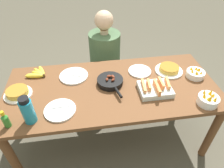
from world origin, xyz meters
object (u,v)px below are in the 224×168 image
Objects in this scene: frittata_plate_side at (169,69)px; hot_sauce_bottle at (6,120)px; frittata_plate_center at (18,93)px; person_figure at (105,65)px; empty_plate_near_front at (74,76)px; water_bottle at (28,111)px; banana_bunch at (38,74)px; fruit_bowl_citrus at (195,73)px; fruit_bowl_mango at (208,100)px; skillet at (110,81)px; melon_tray at (155,88)px; empty_plate_far_right at (140,71)px; empty_plate_far_left at (60,110)px.

frittata_plate_side is 1.79× the size of hot_sauce_bottle.
frittata_plate_center is 1.11m from person_figure.
empty_plate_near_front is 0.59m from water_bottle.
banana_bunch is at bearing -147.52° from person_figure.
fruit_bowl_citrus is at bearing -41.02° from person_figure.
fruit_bowl_mango is 1.37m from water_bottle.
fruit_bowl_citrus is (1.46, -0.23, 0.01)m from banana_bunch.
banana_bunch is 0.56× the size of skillet.
melon_tray reaches higher than empty_plate_near_front.
melon_tray is at bearing -130.67° from frittata_plate_side.
hot_sauce_bottle is (-0.79, -0.36, 0.04)m from skillet.
frittata_plate_side is 0.91m from empty_plate_near_front.
melon_tray is 1.04× the size of frittata_plate_side.
fruit_bowl_citrus is 1.13× the size of hot_sauce_bottle.
hot_sauce_bottle is (-0.47, -0.52, 0.06)m from empty_plate_near_front.
empty_plate_far_right is at bearing 99.26° from skillet.
banana_bunch is 0.87× the size of water_bottle.
hot_sauce_bottle reaches higher than frittata_plate_center.
empty_plate_far_right is (1.09, 0.17, -0.02)m from frittata_plate_center.
person_figure is (0.66, 0.99, -0.36)m from water_bottle.
melon_tray reaches higher than empty_plate_far_right.
skillet is 0.51m from empty_plate_far_left.
melon_tray is at bearing 9.85° from hot_sauce_bottle.
empty_plate_far_left is at bearing -65.23° from banana_bunch.
empty_plate_near_front is at bearing 155.33° from melon_tray.
frittata_plate_side is at bearing 18.52° from hot_sauce_bottle.
fruit_bowl_mango is 0.98× the size of fruit_bowl_citrus.
person_figure reaches higher than banana_bunch.
empty_plate_far_right is at bearing 130.76° from fruit_bowl_mango.
frittata_plate_side is at bearing 5.64° from frittata_plate_center.
melon_tray is 0.40m from skillet.
hot_sauce_bottle is (-0.36, -0.09, 0.06)m from empty_plate_far_left.
empty_plate_near_front is at bearing -130.53° from skillet.
water_bottle reaches higher than melon_tray.
person_figure reaches higher than fruit_bowl_mango.
water_bottle is 1.25m from person_figure.
banana_bunch is 0.90× the size of empty_plate_far_right.
fruit_bowl_citrus is 1.63m from hot_sauce_bottle.
melon_tray is at bearing 9.87° from water_bottle.
frittata_plate_center is 1.40× the size of fruit_bowl_mango.
melon_tray is at bearing -20.65° from banana_bunch.
frittata_plate_side is at bearing 49.33° from melon_tray.
hot_sauce_bottle is (-0.13, -0.58, 0.04)m from banana_bunch.
frittata_plate_center is 0.50m from empty_plate_near_front.
frittata_plate_side is 0.23× the size of person_figure.
fruit_bowl_citrus is (0.80, -0.01, 0.01)m from skillet.
frittata_plate_center is at bearing -102.28° from skillet.
person_figure is at bearing 32.48° from banana_bunch.
melon_tray is (1.02, -0.38, 0.01)m from banana_bunch.
frittata_plate_side is at bearing 152.47° from fruit_bowl_citrus.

